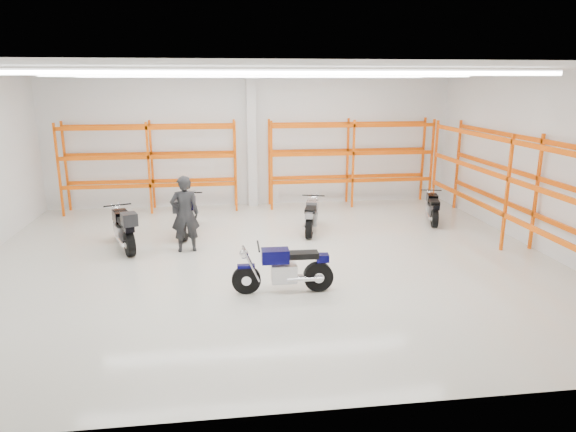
{
  "coord_description": "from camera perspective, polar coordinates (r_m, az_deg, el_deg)",
  "views": [
    {
      "loc": [
        -1.07,
        -11.85,
        4.27
      ],
      "look_at": [
        0.55,
        0.5,
        0.97
      ],
      "focal_mm": 32.0,
      "sensor_mm": 36.0,
      "label": 1
    }
  ],
  "objects": [
    {
      "name": "motorcycle_main",
      "position": [
        10.64,
        -0.07,
        -6.0
      ],
      "size": [
        2.11,
        0.7,
        1.04
      ],
      "color": "black",
      "rests_on": "ground"
    },
    {
      "name": "motorcycle_back_b",
      "position": [
        14.81,
        -11.23,
        0.07
      ],
      "size": [
        0.74,
        2.33,
        1.19
      ],
      "color": "black",
      "rests_on": "ground"
    },
    {
      "name": "motorcycle_back_c",
      "position": [
        14.81,
        2.6,
        -0.09
      ],
      "size": [
        0.85,
        1.97,
        0.99
      ],
      "color": "black",
      "rests_on": "ground"
    },
    {
      "name": "structural_column",
      "position": [
        17.82,
        -4.04,
        8.27
      ],
      "size": [
        0.32,
        0.32,
        4.5
      ],
      "primitive_type": "cube",
      "color": "white",
      "rests_on": "ground"
    },
    {
      "name": "room_shell",
      "position": [
        11.96,
        -2.37,
        10.08
      ],
      "size": [
        14.02,
        12.02,
        4.51
      ],
      "color": "white",
      "rests_on": "ground"
    },
    {
      "name": "motorcycle_back_a",
      "position": [
        13.9,
        -17.75,
        -1.41
      ],
      "size": [
        1.1,
        2.18,
        1.16
      ],
      "color": "black",
      "rests_on": "ground"
    },
    {
      "name": "standing_man",
      "position": [
        13.28,
        -11.39,
        0.23
      ],
      "size": [
        0.77,
        0.55,
        1.98
      ],
      "primitive_type": "imported",
      "rotation": [
        0.0,
        0.0,
        3.25
      ],
      "color": "black",
      "rests_on": "ground"
    },
    {
      "name": "pallet_racking_back_left",
      "position": [
        17.66,
        -15.09,
        6.23
      ],
      "size": [
        5.67,
        0.87,
        3.0
      ],
      "color": "orange",
      "rests_on": "ground"
    },
    {
      "name": "pallet_racking_side",
      "position": [
        14.27,
        24.66,
        3.55
      ],
      "size": [
        0.87,
        9.07,
        3.0
      ],
      "color": "orange",
      "rests_on": "ground"
    },
    {
      "name": "pallet_racking_back_right",
      "position": [
        18.07,
        6.95,
        6.81
      ],
      "size": [
        5.67,
        0.87,
        3.0
      ],
      "color": "orange",
      "rests_on": "ground"
    },
    {
      "name": "motorcycle_back_d",
      "position": [
        16.47,
        15.75,
        0.79
      ],
      "size": [
        0.79,
        1.85,
        0.93
      ],
      "color": "black",
      "rests_on": "ground"
    },
    {
      "name": "ground",
      "position": [
        12.64,
        -2.2,
        -4.93
      ],
      "size": [
        14.0,
        14.0,
        0.0
      ],
      "primitive_type": "plane",
      "color": "beige",
      "rests_on": "ground"
    }
  ]
}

